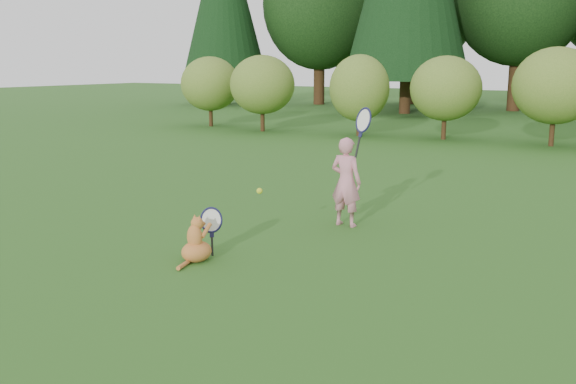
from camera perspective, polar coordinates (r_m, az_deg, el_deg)
The scene contains 5 objects.
ground at distance 7.48m, azimuth -4.48°, elevation -6.15°, with size 100.00×100.00×0.00m, color #265518.
shrub_row at distance 19.28m, azimuth 18.59°, elevation 8.28°, with size 28.00×3.00×2.80m, color #4E7022, non-canonical shape.
child at distance 8.95m, azimuth 5.23°, elevation 1.08°, with size 0.72×0.47×1.87m.
cat at distance 7.48m, azimuth -8.11°, elevation -4.01°, with size 0.43×0.78×0.74m.
tennis_ball at distance 8.04m, azimuth -2.55°, elevation 0.09°, with size 0.08×0.08×0.08m.
Camera 1 is at (4.14, -5.81, 2.25)m, focal length 40.00 mm.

